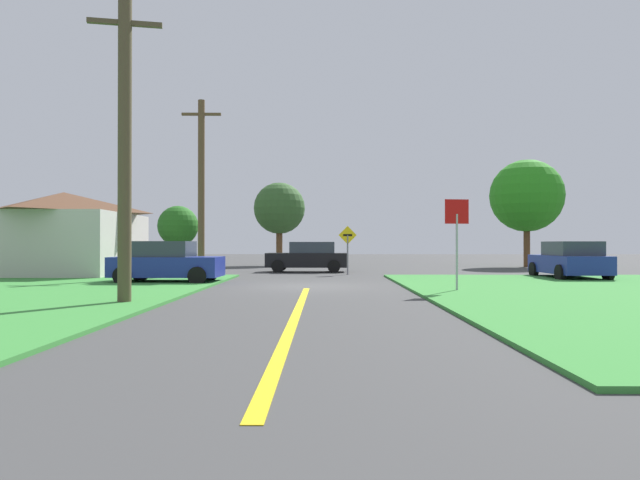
# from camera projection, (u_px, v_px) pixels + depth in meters

# --- Properties ---
(ground_plane) EXTENTS (120.00, 120.00, 0.00)m
(ground_plane) POSITION_uv_depth(u_px,v_px,m) (307.00, 286.00, 19.58)
(ground_plane) COLOR #414141
(grass_verge_right) EXTENTS (12.00, 20.00, 0.08)m
(grass_verge_right) POSITION_uv_depth(u_px,v_px,m) (634.00, 296.00, 15.50)
(grass_verge_right) COLOR #398937
(grass_verge_right) RESTS_ON ground
(lane_stripe_center) EXTENTS (0.20, 14.00, 0.01)m
(lane_stripe_center) POSITION_uv_depth(u_px,v_px,m) (296.00, 316.00, 11.58)
(lane_stripe_center) COLOR yellow
(lane_stripe_center) RESTS_ON ground
(stop_sign) EXTENTS (0.76, 0.14, 2.91)m
(stop_sign) POSITION_uv_depth(u_px,v_px,m) (457.00, 227.00, 17.14)
(stop_sign) COLOR #9EA0A8
(stop_sign) RESTS_ON ground
(car_on_crossroad) EXTENTS (2.19, 4.08, 1.62)m
(car_on_crossroad) POSITION_uv_depth(u_px,v_px,m) (570.00, 260.00, 23.52)
(car_on_crossroad) COLOR navy
(car_on_crossroad) RESTS_ON ground
(parked_car_near_building) EXTENTS (4.14, 2.15, 1.62)m
(parked_car_near_building) POSITION_uv_depth(u_px,v_px,m) (166.00, 262.00, 21.11)
(parked_car_near_building) COLOR navy
(parked_car_near_building) RESTS_ON ground
(car_approaching_junction) EXTENTS (4.36, 2.00, 1.62)m
(car_approaching_junction) POSITION_uv_depth(u_px,v_px,m) (308.00, 257.00, 29.61)
(car_approaching_junction) COLOR black
(car_approaching_junction) RESTS_ON ground
(utility_pole_near) EXTENTS (1.79, 0.47, 7.67)m
(utility_pole_near) POSITION_uv_depth(u_px,v_px,m) (125.00, 148.00, 13.71)
(utility_pole_near) COLOR #4E442E
(utility_pole_near) RESTS_ON ground
(utility_pole_mid) EXTENTS (1.80, 0.31, 8.13)m
(utility_pole_mid) POSITION_uv_depth(u_px,v_px,m) (201.00, 186.00, 25.18)
(utility_pole_mid) COLOR brown
(utility_pole_mid) RESTS_ON ground
(direction_sign) EXTENTS (0.90, 0.15, 2.40)m
(direction_sign) POSITION_uv_depth(u_px,v_px,m) (348.00, 244.00, 26.95)
(direction_sign) COLOR slate
(direction_sign) RESTS_ON ground
(oak_tree_left) EXTENTS (3.61, 3.61, 5.83)m
(oak_tree_left) POSITION_uv_depth(u_px,v_px,m) (279.00, 209.00, 38.57)
(oak_tree_left) COLOR brown
(oak_tree_left) RESTS_ON ground
(pine_tree_center) EXTENTS (4.73, 4.73, 7.04)m
(pine_tree_center) POSITION_uv_depth(u_px,v_px,m) (527.00, 196.00, 35.99)
(pine_tree_center) COLOR brown
(pine_tree_center) RESTS_ON ground
(oak_tree_right) EXTENTS (2.67, 2.67, 4.04)m
(oak_tree_right) POSITION_uv_depth(u_px,v_px,m) (178.00, 226.00, 36.45)
(oak_tree_right) COLOR brown
(oak_tree_right) RESTS_ON ground
(barn) EXTENTS (6.34, 7.05, 4.02)m
(barn) POSITION_uv_depth(u_px,v_px,m) (63.00, 234.00, 26.58)
(barn) COLOR beige
(barn) RESTS_ON ground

